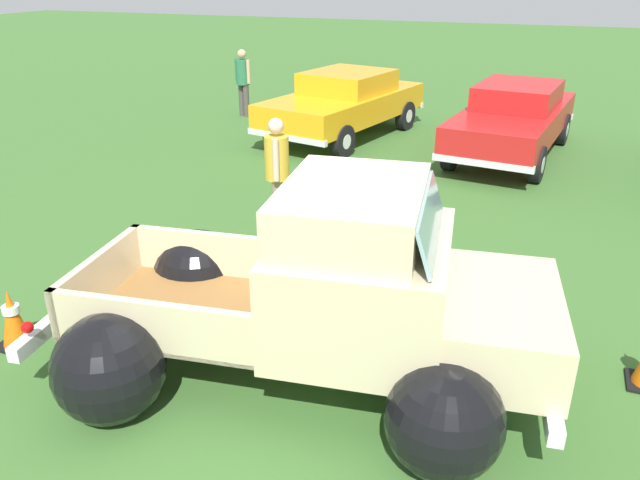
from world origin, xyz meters
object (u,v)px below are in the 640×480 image
show_car_1 (514,118)px  lane_cone_0 (13,319)px  spectator_2 (277,169)px  vintage_pickup_truck (333,306)px  show_car_0 (344,102)px  spectator_1 (243,79)px

show_car_1 → lane_cone_0: size_ratio=7.55×
spectator_2 → vintage_pickup_truck: bearing=101.3°
vintage_pickup_truck → spectator_2: bearing=115.1°
vintage_pickup_truck → show_car_0: (-2.77, 8.51, 0.03)m
vintage_pickup_truck → show_car_1: size_ratio=1.01×
show_car_0 → show_car_1: 3.67m
vintage_pickup_truck → spectator_1: bearing=114.0°
show_car_1 → spectator_1: bearing=-93.7°
spectator_1 → spectator_2: bearing=-127.5°
show_car_1 → vintage_pickup_truck: bearing=1.3°
vintage_pickup_truck → show_car_1: 8.29m
vintage_pickup_truck → spectator_2: vintage_pickup_truck is taller
show_car_1 → lane_cone_0: 9.80m
spectator_1 → spectator_2: (3.93, -6.60, 0.01)m
show_car_1 → spectator_1: size_ratio=2.87×
vintage_pickup_truck → lane_cone_0: bearing=-175.8°
show_car_1 → spectator_2: size_ratio=2.84×
spectator_1 → lane_cone_0: bearing=-143.8°
show_car_1 → spectator_1: (-6.71, 1.32, 0.16)m
lane_cone_0 → show_car_0: bearing=87.4°
show_car_0 → lane_cone_0: size_ratio=7.40×
show_car_0 → spectator_2: 5.62m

